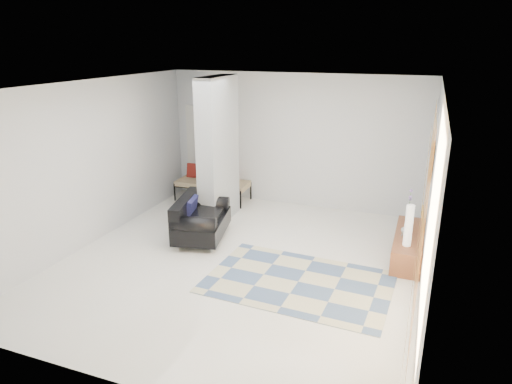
% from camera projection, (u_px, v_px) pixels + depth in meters
% --- Properties ---
extents(floor, '(6.00, 6.00, 0.00)m').
position_uv_depth(floor, '(240.00, 262.00, 7.38)').
color(floor, silver).
rests_on(floor, ground).
extents(ceiling, '(6.00, 6.00, 0.00)m').
position_uv_depth(ceiling, '(238.00, 85.00, 6.50)').
color(ceiling, white).
rests_on(ceiling, wall_back).
extents(wall_back, '(6.00, 0.00, 6.00)m').
position_uv_depth(wall_back, '(294.00, 141.00, 9.61)').
color(wall_back, silver).
rests_on(wall_back, ground).
extents(wall_front, '(6.00, 0.00, 6.00)m').
position_uv_depth(wall_front, '(116.00, 265.00, 4.28)').
color(wall_front, silver).
rests_on(wall_front, ground).
extents(wall_left, '(0.00, 6.00, 6.00)m').
position_uv_depth(wall_left, '(92.00, 163.00, 7.87)').
color(wall_left, silver).
rests_on(wall_left, ground).
extents(wall_right, '(0.00, 6.00, 6.00)m').
position_uv_depth(wall_right, '(431.00, 200.00, 6.02)').
color(wall_right, silver).
rests_on(wall_right, ground).
extents(partition_column, '(0.35, 1.20, 2.80)m').
position_uv_depth(partition_column, '(218.00, 151.00, 8.73)').
color(partition_column, '#A3A9AA').
rests_on(partition_column, floor).
extents(hallway_door, '(0.85, 0.06, 2.04)m').
position_uv_depth(hallway_door, '(205.00, 151.00, 10.40)').
color(hallway_door, silver).
rests_on(hallway_door, floor).
extents(curtain, '(0.00, 2.55, 2.55)m').
position_uv_depth(curtain, '(422.00, 228.00, 5.01)').
color(curtain, gold).
rests_on(curtain, wall_right).
extents(wall_art, '(0.04, 0.45, 0.55)m').
position_uv_depth(wall_art, '(432.00, 161.00, 6.99)').
color(wall_art, '#3B2310').
rests_on(wall_art, wall_right).
extents(media_console, '(0.45, 1.64, 0.80)m').
position_uv_depth(media_console, '(408.00, 245.00, 7.52)').
color(media_console, brown).
rests_on(media_console, floor).
extents(loveseat, '(1.06, 1.49, 0.76)m').
position_uv_depth(loveseat, '(199.00, 219.00, 8.17)').
color(loveseat, silver).
rests_on(loveseat, floor).
extents(daybed, '(1.63, 0.72, 0.77)m').
position_uv_depth(daybed, '(212.00, 181.00, 10.18)').
color(daybed, black).
rests_on(daybed, floor).
extents(area_rug, '(2.75, 1.90, 0.01)m').
position_uv_depth(area_rug, '(298.00, 282.00, 6.76)').
color(area_rug, beige).
rests_on(area_rug, floor).
extents(cylinder_lamp, '(0.12, 0.12, 0.66)m').
position_uv_depth(cylinder_lamp, '(409.00, 226.00, 6.94)').
color(cylinder_lamp, silver).
rests_on(cylinder_lamp, media_console).
extents(bronze_figurine, '(0.12, 0.12, 0.23)m').
position_uv_depth(bronze_figurine, '(409.00, 218.00, 7.83)').
color(bronze_figurine, black).
rests_on(bronze_figurine, media_console).
extents(vase, '(0.19, 0.19, 0.19)m').
position_uv_depth(vase, '(407.00, 229.00, 7.41)').
color(vase, silver).
rests_on(vase, media_console).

